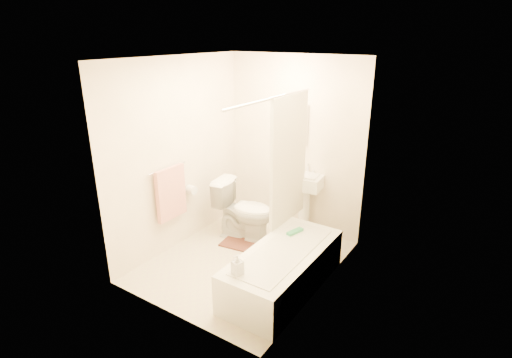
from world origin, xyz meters
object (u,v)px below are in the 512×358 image
Objects in this scene: sink at (304,202)px; bath_mat at (249,242)px; soap_bottle at (237,265)px; toilet at (245,211)px; bathtub at (283,269)px.

sink is 1.40× the size of bath_mat.
sink is at bearing 97.36° from soap_bottle.
sink is 4.43× the size of soap_bottle.
soap_bottle is at bearing -156.51° from toilet.
sink is 0.92m from bath_mat.
bath_mat is 3.16× the size of soap_bottle.
bathtub is (1.00, -0.70, -0.18)m from toilet.
toilet is 0.87× the size of sink.
toilet is at bearing -143.59° from sink.
toilet is at bearing 144.65° from bath_mat.
soap_bottle reaches higher than bath_mat.
toilet is 3.84× the size of soap_bottle.
toilet is at bearing 145.01° from bathtub.
toilet is 0.51× the size of bathtub.
bathtub is 1.07m from bath_mat.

